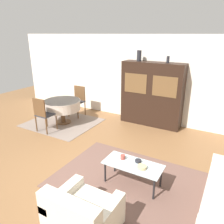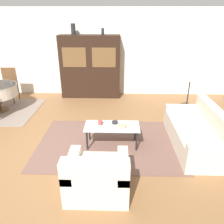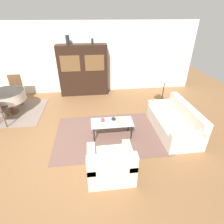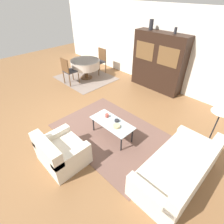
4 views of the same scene
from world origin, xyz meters
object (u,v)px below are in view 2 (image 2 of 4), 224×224
armchair (97,176)px  display_cabinet (90,67)px  vase_tall (73,29)px  coffee_table (112,128)px  couch (199,133)px  dining_chair_far (9,83)px  bowl_small (115,122)px  cup (100,122)px  vase_short (103,31)px  bowl (122,126)px  floor_lamp (191,74)px

armchair → display_cabinet: size_ratio=0.48×
vase_tall → coffee_table: bearing=-67.7°
coffee_table → couch: bearing=1.2°
couch → dining_chair_far: 5.55m
couch → bowl_small: (-1.70, 0.07, 0.19)m
dining_chair_far → cup: size_ratio=10.90×
couch → coffee_table: (-1.76, -0.04, 0.12)m
coffee_table → cup: (-0.24, 0.06, 0.09)m
cup → bowl_small: (0.30, 0.05, -0.02)m
coffee_table → vase_short: size_ratio=5.80×
display_cabinet → bowl_small: display_cabinet is taller
armchair → vase_tall: vase_tall is taller
vase_tall → couch: bearing=-44.7°
bowl_small → bowl: bearing=-48.4°
dining_chair_far → cup: bearing=140.9°
coffee_table → cup: size_ratio=11.77×
cup → vase_tall: vase_tall is taller
couch → vase_short: 4.03m
bowl → bowl_small: (-0.14, 0.16, -0.01)m
armchair → vase_short: vase_short is taller
couch → coffee_table: 1.76m
bowl_small → coffee_table: bearing=-116.4°
coffee_table → bowl: bearing=-14.3°
cup → vase_short: (-0.11, 2.93, 1.54)m
vase_tall → dining_chair_far: bearing=-165.6°
cup → bowl_small: cup is taller
couch → display_cabinet: 3.94m
armchair → bowl_small: (0.24, 1.42, 0.18)m
dining_chair_far → bowl_small: (3.27, -2.37, -0.12)m
armchair → dining_chair_far: size_ratio=0.91×
bowl → vase_short: (-0.55, 3.04, 1.55)m
bowl_small → vase_short: 3.30m
dining_chair_far → vase_short: bearing=-169.9°
display_cabinet → bowl: 3.23m
floor_lamp → couch: bearing=-93.7°
coffee_table → bowl_small: bowl_small is taller
floor_lamp → display_cabinet: bearing=145.9°
coffee_table → floor_lamp: 2.35m
coffee_table → dining_chair_far: bearing=142.4°
coffee_table → display_cabinet: display_cabinet is taller
bowl_small → display_cabinet: bearing=105.9°
armchair → display_cabinet: 4.39m
coffee_table → cup: 0.26m
dining_chair_far → cup: (2.98, -2.42, -0.10)m
dining_chair_far → vase_tall: 2.54m
dining_chair_far → display_cabinet: bearing=-168.2°
couch → floor_lamp: (0.08, 1.20, 0.92)m
coffee_table → vase_tall: vase_tall is taller
armchair → display_cabinet: bearing=97.7°
armchair → coffee_table: armchair is taller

